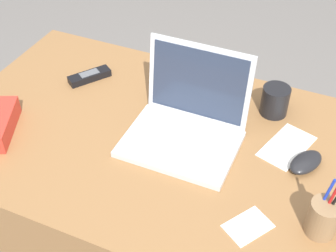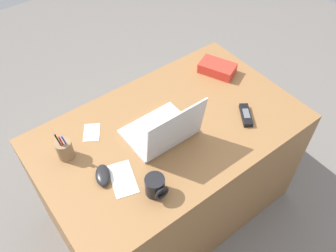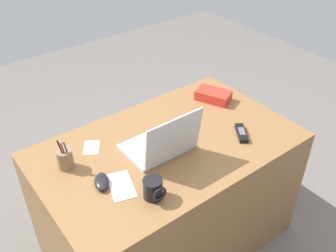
# 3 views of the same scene
# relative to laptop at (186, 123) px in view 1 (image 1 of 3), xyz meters

# --- Properties ---
(desk) EXTENTS (1.32, 0.81, 0.74)m
(desk) POSITION_rel_laptop_xyz_m (-0.06, -0.03, -0.42)
(desk) COLOR olive
(desk) RESTS_ON ground
(laptop) EXTENTS (0.32, 0.27, 0.26)m
(laptop) POSITION_rel_laptop_xyz_m (0.00, 0.00, 0.00)
(laptop) COLOR silver
(laptop) RESTS_ON desk
(computer_mouse) EXTENTS (0.11, 0.13, 0.03)m
(computer_mouse) POSITION_rel_laptop_xyz_m (0.35, 0.02, -0.04)
(computer_mouse) COLOR black
(computer_mouse) RESTS_ON desk
(coffee_mug_white) EXTENTS (0.08, 0.10, 0.09)m
(coffee_mug_white) POSITION_rel_laptop_xyz_m (0.21, 0.22, -0.01)
(coffee_mug_white) COLOR black
(coffee_mug_white) RESTS_ON desk
(cordless_phone) EXTENTS (0.12, 0.14, 0.03)m
(cordless_phone) POSITION_rel_laptop_xyz_m (-0.41, 0.14, -0.04)
(cordless_phone) COLOR black
(cordless_phone) RESTS_ON desk
(pen_holder) EXTENTS (0.07, 0.07, 0.17)m
(pen_holder) POSITION_rel_laptop_xyz_m (0.42, -0.18, -0.00)
(pen_holder) COLOR olive
(pen_holder) RESTS_ON desk
(paper_note_near_laptop) EXTENTS (0.12, 0.13, 0.00)m
(paper_note_near_laptop) POSITION_rel_laptop_xyz_m (0.26, -0.24, -0.05)
(paper_note_near_laptop) COLOR white
(paper_note_near_laptop) RESTS_ON desk
(paper_note_left) EXTENTS (0.15, 0.20, 0.00)m
(paper_note_left) POSITION_rel_laptop_xyz_m (0.28, 0.08, -0.05)
(paper_note_left) COLOR white
(paper_note_left) RESTS_ON desk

